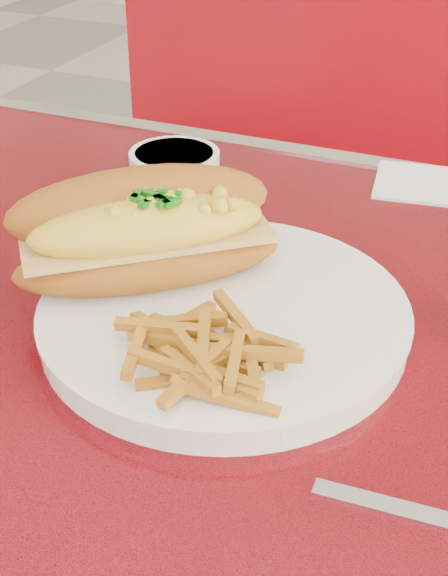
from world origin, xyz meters
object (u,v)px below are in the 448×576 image
at_px(dinner_plate, 224,317).
at_px(gravy_ramekin, 175,174).
at_px(diner_table, 204,474).
at_px(fork, 263,324).
at_px(booth_bench_far, 377,313).
at_px(mac_hoagie, 145,231).

xyz_separation_m(dinner_plate, gravy_ramekin, (-0.15, 0.21, 0.02)).
bearing_deg(diner_table, fork, 2.55).
height_order(diner_table, dinner_plate, dinner_plate).
relative_size(booth_bench_far, mac_hoagie, 4.84).
bearing_deg(mac_hoagie, booth_bench_far, 46.24).
bearing_deg(booth_bench_far, mac_hoagie, -94.88).
relative_size(fork, gravy_ramekin, 1.14).
xyz_separation_m(mac_hoagie, gravy_ramekin, (-0.06, 0.19, -0.04)).
bearing_deg(dinner_plate, booth_bench_far, 91.08).
height_order(dinner_plate, mac_hoagie, mac_hoagie).
bearing_deg(mac_hoagie, diner_table, -66.11).
bearing_deg(booth_bench_far, fork, -86.25).
distance_m(booth_bench_far, dinner_plate, 0.94).
distance_m(booth_bench_far, gravy_ramekin, 0.79).
relative_size(diner_table, fork, 8.49).
xyz_separation_m(fork, gravy_ramekin, (-0.18, 0.22, 0.01)).
height_order(mac_hoagie, gravy_ramekin, mac_hoagie).
xyz_separation_m(diner_table, gravy_ramekin, (-0.13, 0.22, 0.19)).
bearing_deg(diner_table, booth_bench_far, 90.00).
relative_size(diner_table, gravy_ramekin, 9.68).
distance_m(fork, gravy_ramekin, 0.28).
height_order(diner_table, gravy_ramekin, gravy_ramekin).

